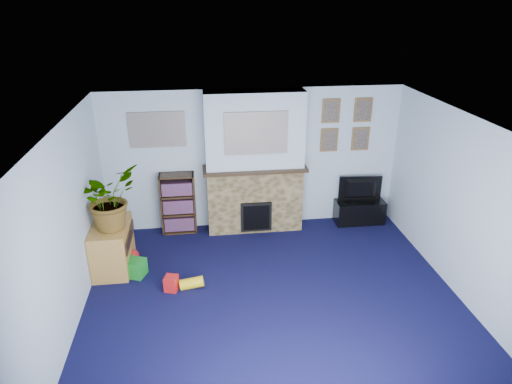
{
  "coord_description": "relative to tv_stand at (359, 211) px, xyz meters",
  "views": [
    {
      "loc": [
        -0.87,
        -5.0,
        3.78
      ],
      "look_at": [
        -0.12,
        0.92,
        1.18
      ],
      "focal_mm": 32.0,
      "sensor_mm": 36.0,
      "label": 1
    }
  ],
  "objects": [
    {
      "name": "ceiling",
      "position": [
        -1.88,
        -2.03,
        2.17
      ],
      "size": [
        5.0,
        4.5,
        0.01
      ],
      "primitive_type": "cube",
      "color": "white",
      "rests_on": "wall_back"
    },
    {
      "name": "wall_front",
      "position": [
        -1.88,
        -4.28,
        0.97
      ],
      "size": [
        5.0,
        0.04,
        2.4
      ],
      "primitive_type": "cube",
      "color": "silver",
      "rests_on": "ground"
    },
    {
      "name": "sideboard",
      "position": [
        -4.12,
        -0.96,
        0.12
      ],
      "size": [
        0.51,
        0.91,
        0.71
      ],
      "primitive_type": "cube",
      "color": "#B6843A",
      "rests_on": "ground"
    },
    {
      "name": "portrait_tr",
      "position": [
        -0.03,
        0.2,
        1.77
      ],
      "size": [
        0.3,
        0.03,
        0.4
      ],
      "primitive_type": "cube",
      "color": "brown",
      "rests_on": "wall_back"
    },
    {
      "name": "mantel_teddy",
      "position": [
        -2.36,
        -0.03,
        0.99
      ],
      "size": [
        0.14,
        0.14,
        0.14
      ],
      "primitive_type": "sphere",
      "color": "gray",
      "rests_on": "chimney_breast"
    },
    {
      "name": "mantel_candle",
      "position": [
        -1.56,
        -0.03,
        1.01
      ],
      "size": [
        0.05,
        0.05,
        0.17
      ],
      "primitive_type": "cylinder",
      "color": "#B2BFC6",
      "rests_on": "chimney_breast"
    },
    {
      "name": "tv_stand",
      "position": [
        0.0,
        0.0,
        0.0
      ],
      "size": [
        0.87,
        0.36,
        0.41
      ],
      "primitive_type": "cube",
      "color": "black",
      "rests_on": "ground"
    },
    {
      "name": "toy_ball",
      "position": [
        -3.87,
        -0.84,
        -0.14
      ],
      "size": [
        0.2,
        0.2,
        0.2
      ],
      "primitive_type": "sphere",
      "color": "red",
      "rests_on": "ground"
    },
    {
      "name": "bookshelf",
      "position": [
        -3.18,
        0.08,
        0.28
      ],
      "size": [
        0.58,
        0.28,
        1.05
      ],
      "color": "#302011",
      "rests_on": "ground"
    },
    {
      "name": "toy_tube",
      "position": [
        -2.97,
        -1.63,
        -0.16
      ],
      "size": [
        0.35,
        0.15,
        0.2
      ],
      "primitive_type": "cylinder",
      "rotation": [
        0.0,
        1.43,
        0.0
      ],
      "color": "yellow",
      "rests_on": "ground"
    },
    {
      "name": "collage_left",
      "position": [
        -3.43,
        0.21,
        1.55
      ],
      "size": [
        0.9,
        0.03,
        0.58
      ],
      "primitive_type": "cube",
      "color": "gray",
      "rests_on": "wall_back"
    },
    {
      "name": "portrait_tl",
      "position": [
        -0.58,
        0.2,
        1.77
      ],
      "size": [
        0.3,
        0.03,
        0.4
      ],
      "primitive_type": "cube",
      "color": "brown",
      "rests_on": "wall_back"
    },
    {
      "name": "wall_left",
      "position": [
        -4.38,
        -2.03,
        0.97
      ],
      "size": [
        0.04,
        4.5,
        2.4
      ],
      "primitive_type": "cube",
      "color": "silver",
      "rests_on": "ground"
    },
    {
      "name": "potted_plant",
      "position": [
        -4.07,
        -1.01,
        0.93
      ],
      "size": [
        1.03,
        1.06,
        0.9
      ],
      "primitive_type": "imported",
      "rotation": [
        0.0,
        0.0,
        1.01
      ],
      "color": "#26661E",
      "rests_on": "sideboard"
    },
    {
      "name": "mantel_clock",
      "position": [
        -1.92,
        -0.03,
        1.0
      ],
      "size": [
        0.09,
        0.05,
        0.13
      ],
      "primitive_type": "cube",
      "color": "gold",
      "rests_on": "chimney_breast"
    },
    {
      "name": "mantel_can",
      "position": [
        -1.17,
        -0.03,
        0.99
      ],
      "size": [
        0.07,
        0.07,
        0.13
      ],
      "primitive_type": "cylinder",
      "color": "red",
      "rests_on": "chimney_breast"
    },
    {
      "name": "chimney_breast",
      "position": [
        -1.88,
        0.02,
        0.96
      ],
      "size": [
        1.72,
        0.5,
        2.4
      ],
      "color": "brown",
      "rests_on": "ground"
    },
    {
      "name": "television",
      "position": [
        0.0,
        0.02,
        0.4
      ],
      "size": [
        0.76,
        0.16,
        0.44
      ],
      "primitive_type": "imported",
      "rotation": [
        0.0,
        0.0,
        3.06
      ],
      "color": "black",
      "rests_on": "tv_stand"
    },
    {
      "name": "collage_main",
      "position": [
        -1.88,
        -0.19,
        1.55
      ],
      "size": [
        1.0,
        0.03,
        0.68
      ],
      "primitive_type": "cube",
      "color": "gray",
      "rests_on": "chimney_breast"
    },
    {
      "name": "toy_block",
      "position": [
        -3.25,
        -1.65,
        -0.12
      ],
      "size": [
        0.21,
        0.21,
        0.21
      ],
      "primitive_type": "cube",
      "rotation": [
        0.0,
        0.0,
        -0.27
      ],
      "color": "red",
      "rests_on": "ground"
    },
    {
      "name": "portrait_br",
      "position": [
        -0.03,
        0.2,
        1.27
      ],
      "size": [
        0.3,
        0.03,
        0.4
      ],
      "primitive_type": "cube",
      "color": "brown",
      "rests_on": "wall_back"
    },
    {
      "name": "portrait_bl",
      "position": [
        -0.58,
        0.2,
        1.27
      ],
      "size": [
        0.3,
        0.03,
        0.4
      ],
      "primitive_type": "cube",
      "color": "brown",
      "rests_on": "wall_back"
    },
    {
      "name": "wall_right",
      "position": [
        0.62,
        -2.03,
        0.97
      ],
      "size": [
        0.04,
        4.5,
        2.4
      ],
      "primitive_type": "cube",
      "color": "silver",
      "rests_on": "ground"
    },
    {
      "name": "floor",
      "position": [
        -1.88,
        -2.03,
        -0.23
      ],
      "size": [
        5.0,
        4.5,
        0.01
      ],
      "primitive_type": "cube",
      "color": "#0D0E33",
      "rests_on": "ground"
    },
    {
      "name": "wall_back",
      "position": [
        -1.88,
        0.22,
        0.97
      ],
      "size": [
        5.0,
        0.04,
        2.4
      ],
      "primitive_type": "cube",
      "color": "silver",
      "rests_on": "ground"
    },
    {
      "name": "green_crate",
      "position": [
        -3.81,
        -1.22,
        -0.09
      ],
      "size": [
        0.38,
        0.35,
        0.25
      ],
      "primitive_type": "cube",
      "rotation": [
        0.0,
        0.0,
        -0.39
      ],
      "color": "#198C26",
      "rests_on": "ground"
    }
  ]
}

